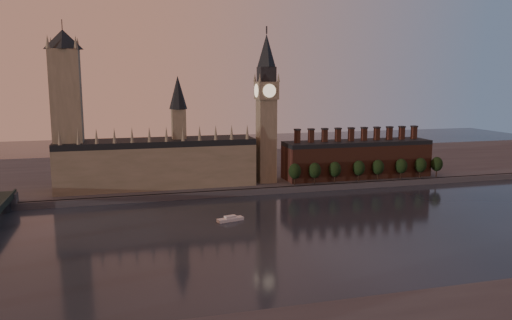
{
  "coord_description": "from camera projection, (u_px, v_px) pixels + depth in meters",
  "views": [
    {
      "loc": [
        -88.54,
        -221.26,
        75.23
      ],
      "look_at": [
        -12.55,
        55.0,
        29.12
      ],
      "focal_mm": 35.0,
      "sensor_mm": 36.0,
      "label": 1
    }
  ],
  "objects": [
    {
      "name": "palace_of_westminster",
      "position": [
        158.0,
        161.0,
        334.85
      ],
      "size": [
        130.0,
        30.3,
        74.0
      ],
      "color": "gray",
      "rests_on": "north_bank"
    },
    {
      "name": "embankment_tree_0",
      "position": [
        295.0,
        171.0,
        341.02
      ],
      "size": [
        8.6,
        8.6,
        14.88
      ],
      "color": "black",
      "rests_on": "north_bank"
    },
    {
      "name": "embankment_tree_6",
      "position": [
        421.0,
        165.0,
        365.39
      ],
      "size": [
        8.6,
        8.6,
        14.88
      ],
      "color": "black",
      "rests_on": "north_bank"
    },
    {
      "name": "big_ben",
      "position": [
        266.0,
        107.0,
        344.06
      ],
      "size": [
        15.0,
        15.0,
        107.0
      ],
      "color": "gray",
      "rests_on": "north_bank"
    },
    {
      "name": "embankment_tree_4",
      "position": [
        378.0,
        167.0,
        356.77
      ],
      "size": [
        8.6,
        8.6,
        14.88
      ],
      "color": "black",
      "rests_on": "north_bank"
    },
    {
      "name": "embankment_tree_3",
      "position": [
        359.0,
        168.0,
        353.42
      ],
      "size": [
        8.6,
        8.6,
        14.88
      ],
      "color": "black",
      "rests_on": "north_bank"
    },
    {
      "name": "chimney_block",
      "position": [
        357.0,
        158.0,
        368.59
      ],
      "size": [
        110.0,
        25.0,
        37.0
      ],
      "color": "#562E21",
      "rests_on": "north_bank"
    },
    {
      "name": "river_boat",
      "position": [
        230.0,
        219.0,
        268.77
      ],
      "size": [
        15.17,
        7.7,
        2.92
      ],
      "rotation": [
        0.0,
        0.0,
        0.25
      ],
      "color": "silver",
      "rests_on": "ground"
    },
    {
      "name": "embankment_tree_1",
      "position": [
        315.0,
        170.0,
        343.89
      ],
      "size": [
        8.6,
        8.6,
        14.88
      ],
      "color": "black",
      "rests_on": "north_bank"
    },
    {
      "name": "ground",
      "position": [
        310.0,
        234.0,
        245.76
      ],
      "size": [
        900.0,
        900.0,
        0.0
      ],
      "primitive_type": "plane",
      "color": "black",
      "rests_on": "ground"
    },
    {
      "name": "victoria_tower",
      "position": [
        67.0,
        106.0,
        314.42
      ],
      "size": [
        24.0,
        24.0,
        108.0
      ],
      "color": "gray",
      "rests_on": "north_bank"
    },
    {
      "name": "embankment_tree_5",
      "position": [
        401.0,
        166.0,
        361.46
      ],
      "size": [
        8.6,
        8.6,
        14.88
      ],
      "color": "black",
      "rests_on": "north_bank"
    },
    {
      "name": "embankment_tree_2",
      "position": [
        335.0,
        169.0,
        348.14
      ],
      "size": [
        8.6,
        8.6,
        14.88
      ],
      "color": "black",
      "rests_on": "north_bank"
    },
    {
      "name": "north_bank",
      "position": [
        231.0,
        169.0,
        414.93
      ],
      "size": [
        900.0,
        182.0,
        4.0
      ],
      "color": "#4A4A4F",
      "rests_on": "ground"
    },
    {
      "name": "embankment_tree_7",
      "position": [
        437.0,
        164.0,
        369.95
      ],
      "size": [
        8.6,
        8.6,
        14.88
      ],
      "color": "black",
      "rests_on": "north_bank"
    }
  ]
}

